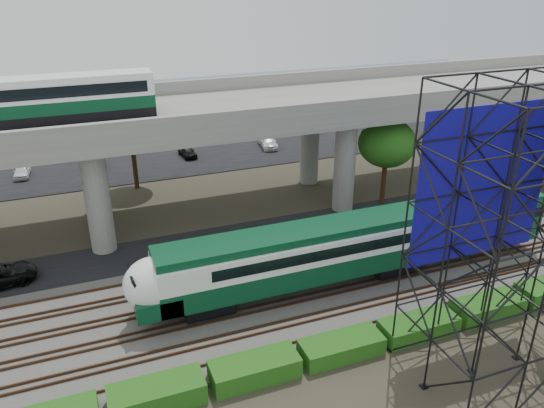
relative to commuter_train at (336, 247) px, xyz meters
name	(u,v)px	position (x,y,z in m)	size (l,w,h in m)	color
ground	(293,314)	(-3.78, -2.00, -2.88)	(140.00, 140.00, 0.00)	#474233
ballast_bed	(281,296)	(-3.78, 0.00, -2.78)	(90.00, 12.00, 0.20)	slate
service_road	(240,238)	(-3.78, 8.50, -2.84)	(90.00, 5.00, 0.08)	black
parking_lot	(177,149)	(-3.78, 32.00, -2.84)	(90.00, 18.00, 0.08)	black
harbor_water	(147,106)	(-3.78, 54.00, -2.87)	(140.00, 40.00, 0.03)	#405569
rail_tracks	(281,293)	(-3.78, 0.00, -2.60)	(90.00, 9.52, 0.16)	#472D1E
commuter_train	(336,247)	(0.00, 0.00, 0.00)	(29.30, 3.06, 4.30)	black
overpass	(207,120)	(-4.58, 14.00, 5.33)	(80.00, 12.00, 12.40)	#9E9B93
scaffold_tower	(521,241)	(4.50, -9.98, 4.59)	(9.36, 6.36, 15.00)	black
hedge_strip	(341,346)	(-2.77, -6.30, -2.32)	(34.60, 1.80, 1.20)	#194F12
trees	(161,156)	(-8.45, 14.17, 2.69)	(40.94, 16.94, 7.69)	#382314
parked_cars	(180,144)	(-3.49, 31.72, -2.19)	(36.16, 9.57, 1.30)	white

